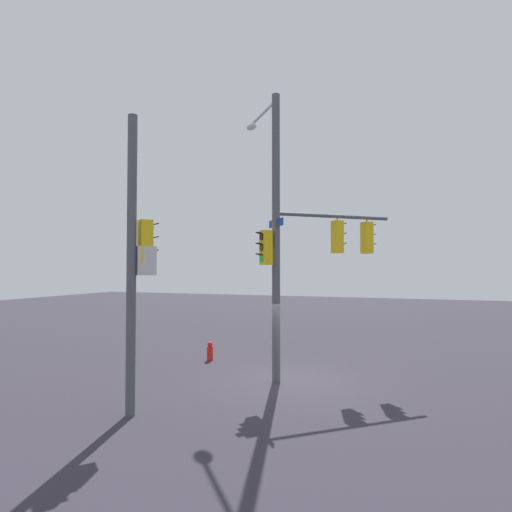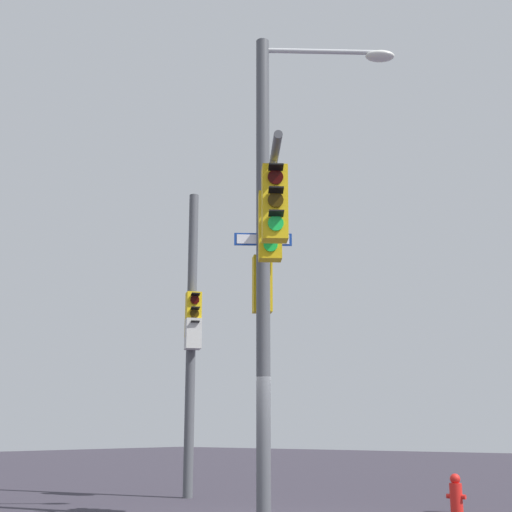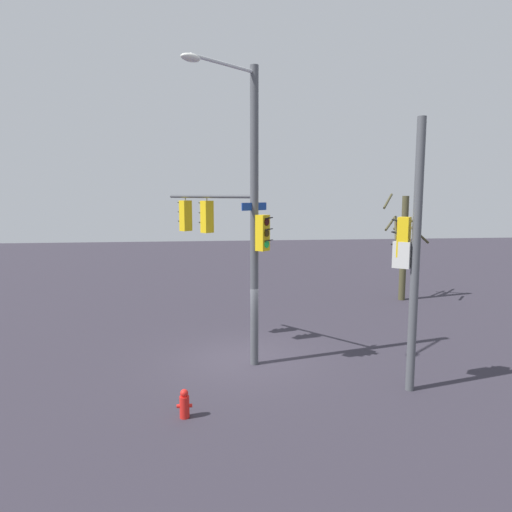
{
  "view_description": "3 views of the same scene",
  "coord_description": "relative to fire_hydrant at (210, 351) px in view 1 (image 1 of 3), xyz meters",
  "views": [
    {
      "loc": [
        13.02,
        3.55,
        3.62
      ],
      "look_at": [
        0.53,
        -1.02,
        4.02
      ],
      "focal_mm": 29.11,
      "sensor_mm": 36.0,
      "label": 1
    },
    {
      "loc": [
        -7.65,
        10.05,
        1.57
      ],
      "look_at": [
        0.05,
        0.11,
        4.62
      ],
      "focal_mm": 50.13,
      "sensor_mm": 36.0,
      "label": 2
    },
    {
      "loc": [
        -1.29,
        -14.63,
        5.45
      ],
      "look_at": [
        0.29,
        -0.94,
        3.61
      ],
      "focal_mm": 32.23,
      "sensor_mm": 36.0,
      "label": 3
    }
  ],
  "objects": [
    {
      "name": "secondary_pole_assembly",
      "position": [
        6.13,
        1.0,
        3.51
      ],
      "size": [
        0.7,
        0.63,
        7.48
      ],
      "rotation": [
        0.0,
        0.0,
        2.45
      ],
      "color": "#4C4F54",
      "rests_on": "ground"
    },
    {
      "name": "fire_hydrant",
      "position": [
        0.0,
        0.0,
        0.0
      ],
      "size": [
        0.38,
        0.24,
        0.73
      ],
      "color": "red",
      "rests_on": "ground"
    },
    {
      "name": "main_signal_pole_assembly",
      "position": [
        1.57,
        3.86,
        4.57
      ],
      "size": [
        3.32,
        5.2,
        9.29
      ],
      "rotation": [
        0.0,
        0.0,
        2.27
      ],
      "color": "#4C4F54",
      "rests_on": "ground"
    },
    {
      "name": "ground_plane",
      "position": [
        1.82,
        3.81,
        -0.34
      ],
      "size": [
        80.0,
        80.0,
        0.0
      ],
      "primitive_type": "plane",
      "color": "#312D37"
    }
  ]
}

